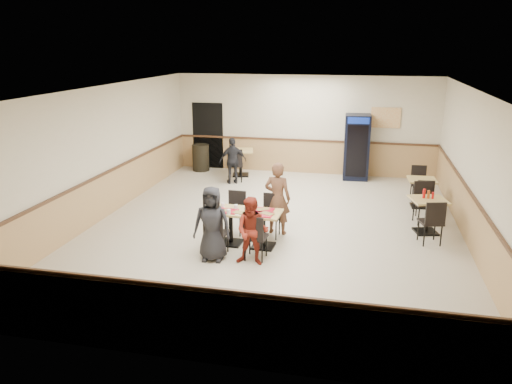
% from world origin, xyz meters
% --- Properties ---
extents(ground, '(10.00, 10.00, 0.00)m').
position_xyz_m(ground, '(0.00, 0.00, 0.00)').
color(ground, beige).
rests_on(ground, ground).
extents(room_shell, '(10.00, 10.00, 10.00)m').
position_xyz_m(room_shell, '(1.78, 2.55, 0.58)').
color(room_shell, silver).
rests_on(room_shell, ground).
extents(main_table, '(1.38, 0.74, 0.72)m').
position_xyz_m(main_table, '(-0.36, -1.13, 0.48)').
color(main_table, black).
rests_on(main_table, ground).
extents(main_chairs, '(1.27, 1.64, 0.92)m').
position_xyz_m(main_chairs, '(-0.40, -1.13, 0.46)').
color(main_chairs, black).
rests_on(main_chairs, ground).
extents(diner_woman_left, '(0.72, 0.50, 1.42)m').
position_xyz_m(diner_woman_left, '(-0.83, -1.93, 0.71)').
color(diner_woman_left, black).
rests_on(diner_woman_left, ground).
extents(diner_woman_right, '(0.63, 0.50, 1.28)m').
position_xyz_m(diner_woman_right, '(-0.06, -1.97, 0.64)').
color(diner_woman_right, maroon).
rests_on(diner_woman_right, ground).
extents(diner_man_opposite, '(0.61, 0.44, 1.55)m').
position_xyz_m(diner_man_opposite, '(0.11, -0.33, 0.78)').
color(diner_man_opposite, brown).
rests_on(diner_man_opposite, ground).
extents(lone_diner, '(0.85, 0.63, 1.33)m').
position_xyz_m(lone_diner, '(-1.82, 3.29, 0.67)').
color(lone_diner, black).
rests_on(lone_diner, ground).
extents(tabletop_clutter, '(1.19, 0.60, 0.12)m').
position_xyz_m(tabletop_clutter, '(-0.35, -1.19, 0.75)').
color(tabletop_clutter, '#AF0B20').
rests_on(tabletop_clutter, main_table).
extents(side_table_near, '(0.86, 0.86, 0.75)m').
position_xyz_m(side_table_near, '(3.23, 0.38, 0.50)').
color(side_table_near, black).
rests_on(side_table_near, ground).
extents(side_table_near_chair_south, '(0.54, 0.54, 0.95)m').
position_xyz_m(side_table_near_chair_south, '(3.23, -0.23, 0.48)').
color(side_table_near_chair_south, black).
rests_on(side_table_near_chair_south, ground).
extents(side_table_near_chair_north, '(0.54, 0.54, 0.95)m').
position_xyz_m(side_table_near_chair_north, '(3.23, 0.98, 0.48)').
color(side_table_near_chair_north, black).
rests_on(side_table_near_chair_north, ground).
extents(side_table_far, '(0.71, 0.71, 0.71)m').
position_xyz_m(side_table_far, '(3.27, 2.18, 0.48)').
color(side_table_far, black).
rests_on(side_table_far, ground).
extents(side_table_far_chair_south, '(0.44, 0.44, 0.90)m').
position_xyz_m(side_table_far_chair_south, '(3.27, 1.61, 0.45)').
color(side_table_far_chair_south, black).
rests_on(side_table_far_chair_south, ground).
extents(side_table_far_chair_north, '(0.44, 0.44, 0.90)m').
position_xyz_m(side_table_far_chair_north, '(3.27, 2.76, 0.45)').
color(side_table_far_chair_north, black).
rests_on(side_table_far_chair_north, ground).
extents(condiment_caddy, '(0.23, 0.06, 0.20)m').
position_xyz_m(condiment_caddy, '(3.20, 0.43, 0.84)').
color(condiment_caddy, red).
rests_on(condiment_caddy, side_table_near).
extents(back_table, '(0.89, 0.89, 0.80)m').
position_xyz_m(back_table, '(-1.82, 4.20, 0.53)').
color(back_table, black).
rests_on(back_table, ground).
extents(back_table_chair_lone, '(0.56, 0.56, 1.01)m').
position_xyz_m(back_table_chair_lone, '(-1.82, 3.56, 0.51)').
color(back_table_chair_lone, black).
rests_on(back_table_chair_lone, ground).
extents(pepsi_cooler, '(0.77, 0.77, 1.92)m').
position_xyz_m(pepsi_cooler, '(1.61, 4.59, 0.96)').
color(pepsi_cooler, black).
rests_on(pepsi_cooler, ground).
extents(trash_bin, '(0.53, 0.53, 0.83)m').
position_xyz_m(trash_bin, '(-3.22, 4.55, 0.42)').
color(trash_bin, black).
rests_on(trash_bin, ground).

